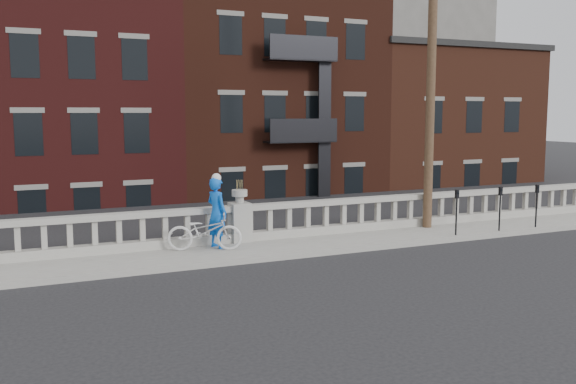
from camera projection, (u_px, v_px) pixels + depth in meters
ground at (301, 279)px, 14.58m from camera, size 120.00×120.00×0.00m
sidewalk at (252, 250)px, 17.27m from camera, size 32.00×2.20×0.15m
balustrade at (240, 224)px, 18.06m from camera, size 28.00×0.34×1.03m
planter_pedestal at (240, 218)px, 18.04m from camera, size 0.55×0.55×1.76m
lower_level at (128, 133)px, 35.27m from camera, size 80.00×44.00×20.80m
utility_pole at (431, 65)px, 19.74m from camera, size 1.60×0.28×10.00m
parking_meter_a at (457, 207)px, 18.94m from camera, size 0.10×0.09×1.36m
parking_meter_b at (500, 204)px, 19.63m from camera, size 0.10×0.09×1.36m
parking_meter_c at (537, 201)px, 20.25m from camera, size 0.10×0.09×1.36m
bicycle at (205, 231)px, 16.89m from camera, size 2.07×1.32×1.03m
cyclist at (217, 213)px, 17.20m from camera, size 0.67×0.81×1.90m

